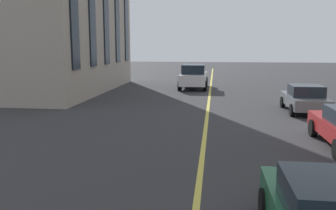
{
  "coord_description": "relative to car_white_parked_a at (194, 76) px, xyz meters",
  "views": [
    {
      "loc": [
        6.65,
        -0.34,
        3.41
      ],
      "look_at": [
        16.21,
        0.89,
        1.81
      ],
      "focal_mm": 39.06,
      "sensor_mm": 36.0,
      "label": 1
    }
  ],
  "objects": [
    {
      "name": "car_white_parked_a",
      "position": [
        0.0,
        0.0,
        0.0
      ],
      "size": [
        4.7,
        2.14,
        1.88
      ],
      "color": "silver",
      "rests_on": "ground_plane"
    },
    {
      "name": "lane_centre_line",
      "position": [
        -15.25,
        -1.32,
        -0.96
      ],
      "size": [
        80.0,
        0.16,
        0.01
      ],
      "color": "#D8C64C",
      "rests_on": "ground_plane"
    },
    {
      "name": "car_grey_mid",
      "position": [
        -9.49,
        -6.22,
        -0.27
      ],
      "size": [
        3.9,
        1.89,
        1.4
      ],
      "color": "slate",
      "rests_on": "ground_plane"
    }
  ]
}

